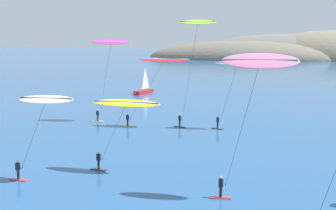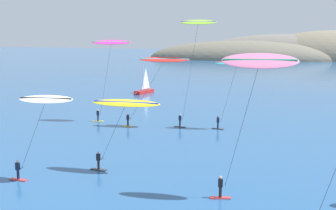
{
  "view_description": "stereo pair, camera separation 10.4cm",
  "coord_description": "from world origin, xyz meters",
  "px_view_note": "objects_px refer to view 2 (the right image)",
  "views": [
    {
      "loc": [
        12.29,
        -12.71,
        11.89
      ],
      "look_at": [
        0.23,
        25.46,
        5.06
      ],
      "focal_mm": 45.0,
      "sensor_mm": 36.0,
      "label": 1
    },
    {
      "loc": [
        12.39,
        -12.67,
        11.89
      ],
      "look_at": [
        0.23,
        25.46,
        5.06
      ],
      "focal_mm": 45.0,
      "sensor_mm": 36.0,
      "label": 2
    }
  ],
  "objects_px": {
    "kitesurfer_magenta": "(110,48)",
    "kitesurfer_pink": "(257,71)",
    "kitesurfer_lime": "(196,32)",
    "kitesurfer_yellow": "(124,108)",
    "kitesurfer_cyan": "(236,69)",
    "kitesurfer_red": "(162,64)",
    "kitesurfer_white": "(43,106)",
    "sailboat_near": "(143,90)"
  },
  "relations": [
    {
      "from": "kitesurfer_white",
      "to": "kitesurfer_lime",
      "type": "bearing_deg",
      "value": 73.79
    },
    {
      "from": "kitesurfer_red",
      "to": "kitesurfer_yellow",
      "type": "bearing_deg",
      "value": -81.93
    },
    {
      "from": "kitesurfer_lime",
      "to": "kitesurfer_red",
      "type": "bearing_deg",
      "value": -162.62
    },
    {
      "from": "kitesurfer_yellow",
      "to": "kitesurfer_pink",
      "type": "distance_m",
      "value": 12.19
    },
    {
      "from": "kitesurfer_white",
      "to": "kitesurfer_red",
      "type": "relative_size",
      "value": 0.78
    },
    {
      "from": "kitesurfer_lime",
      "to": "kitesurfer_yellow",
      "type": "relative_size",
      "value": 2.12
    },
    {
      "from": "kitesurfer_red",
      "to": "sailboat_near",
      "type": "bearing_deg",
      "value": 115.39
    },
    {
      "from": "kitesurfer_magenta",
      "to": "kitesurfer_cyan",
      "type": "bearing_deg",
      "value": 1.17
    },
    {
      "from": "kitesurfer_cyan",
      "to": "kitesurfer_lime",
      "type": "bearing_deg",
      "value": -174.76
    },
    {
      "from": "kitesurfer_magenta",
      "to": "kitesurfer_lime",
      "type": "bearing_deg",
      "value": -0.53
    },
    {
      "from": "kitesurfer_magenta",
      "to": "kitesurfer_white",
      "type": "distance_m",
      "value": 23.86
    },
    {
      "from": "kitesurfer_lime",
      "to": "kitesurfer_magenta",
      "type": "relative_size",
      "value": 1.23
    },
    {
      "from": "sailboat_near",
      "to": "kitesurfer_cyan",
      "type": "height_order",
      "value": "kitesurfer_cyan"
    },
    {
      "from": "kitesurfer_red",
      "to": "kitesurfer_cyan",
      "type": "bearing_deg",
      "value": 10.89
    },
    {
      "from": "kitesurfer_lime",
      "to": "kitesurfer_cyan",
      "type": "relative_size",
      "value": 1.59
    },
    {
      "from": "sailboat_near",
      "to": "kitesurfer_yellow",
      "type": "bearing_deg",
      "value": -70.89
    },
    {
      "from": "kitesurfer_yellow",
      "to": "kitesurfer_white",
      "type": "bearing_deg",
      "value": -141.05
    },
    {
      "from": "kitesurfer_magenta",
      "to": "kitesurfer_white",
      "type": "relative_size",
      "value": 1.57
    },
    {
      "from": "kitesurfer_white",
      "to": "kitesurfer_pink",
      "type": "relative_size",
      "value": 0.67
    },
    {
      "from": "kitesurfer_pink",
      "to": "kitesurfer_magenta",
      "type": "bearing_deg",
      "value": 134.35
    },
    {
      "from": "sailboat_near",
      "to": "kitesurfer_red",
      "type": "xyz_separation_m",
      "value": [
        13.29,
        -28.0,
        7.45
      ]
    },
    {
      "from": "sailboat_near",
      "to": "kitesurfer_red",
      "type": "relative_size",
      "value": 0.65
    },
    {
      "from": "sailboat_near",
      "to": "kitesurfer_pink",
      "type": "xyz_separation_m",
      "value": [
        27.02,
        -48.48,
        8.71
      ]
    },
    {
      "from": "kitesurfer_red",
      "to": "kitesurfer_white",
      "type": "bearing_deg",
      "value": -96.81
    },
    {
      "from": "kitesurfer_yellow",
      "to": "kitesurfer_white",
      "type": "height_order",
      "value": "kitesurfer_white"
    },
    {
      "from": "sailboat_near",
      "to": "kitesurfer_pink",
      "type": "bearing_deg",
      "value": -60.86
    },
    {
      "from": "kitesurfer_lime",
      "to": "kitesurfer_cyan",
      "type": "bearing_deg",
      "value": 5.24
    },
    {
      "from": "kitesurfer_yellow",
      "to": "kitesurfer_white",
      "type": "xyz_separation_m",
      "value": [
        -5.07,
        -4.1,
        0.58
      ]
    },
    {
      "from": "kitesurfer_white",
      "to": "kitesurfer_pink",
      "type": "xyz_separation_m",
      "value": [
        16.31,
        1.15,
        3.08
      ]
    },
    {
      "from": "kitesurfer_red",
      "to": "kitesurfer_lime",
      "type": "bearing_deg",
      "value": 17.38
    },
    {
      "from": "kitesurfer_lime",
      "to": "kitesurfer_magenta",
      "type": "height_order",
      "value": "kitesurfer_lime"
    },
    {
      "from": "kitesurfer_magenta",
      "to": "kitesurfer_yellow",
      "type": "distance_m",
      "value": 21.88
    },
    {
      "from": "kitesurfer_magenta",
      "to": "kitesurfer_white",
      "type": "bearing_deg",
      "value": -77.62
    },
    {
      "from": "sailboat_near",
      "to": "kitesurfer_yellow",
      "type": "xyz_separation_m",
      "value": [
        15.77,
        -45.53,
        5.05
      ]
    },
    {
      "from": "kitesurfer_magenta",
      "to": "kitesurfer_pink",
      "type": "relative_size",
      "value": 1.05
    },
    {
      "from": "sailboat_near",
      "to": "kitesurfer_white",
      "type": "xyz_separation_m",
      "value": [
        10.71,
        -49.63,
        5.63
      ]
    },
    {
      "from": "sailboat_near",
      "to": "kitesurfer_cyan",
      "type": "xyz_separation_m",
      "value": [
        22.24,
        -26.28,
        6.97
      ]
    },
    {
      "from": "kitesurfer_yellow",
      "to": "kitesurfer_cyan",
      "type": "relative_size",
      "value": 0.75
    },
    {
      "from": "sailboat_near",
      "to": "kitesurfer_cyan",
      "type": "relative_size",
      "value": 0.69
    },
    {
      "from": "kitesurfer_magenta",
      "to": "kitesurfer_red",
      "type": "distance_m",
      "value": 8.0
    },
    {
      "from": "sailboat_near",
      "to": "kitesurfer_magenta",
      "type": "distance_m",
      "value": 28.78
    },
    {
      "from": "kitesurfer_lime",
      "to": "kitesurfer_cyan",
      "type": "height_order",
      "value": "kitesurfer_lime"
    }
  ]
}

